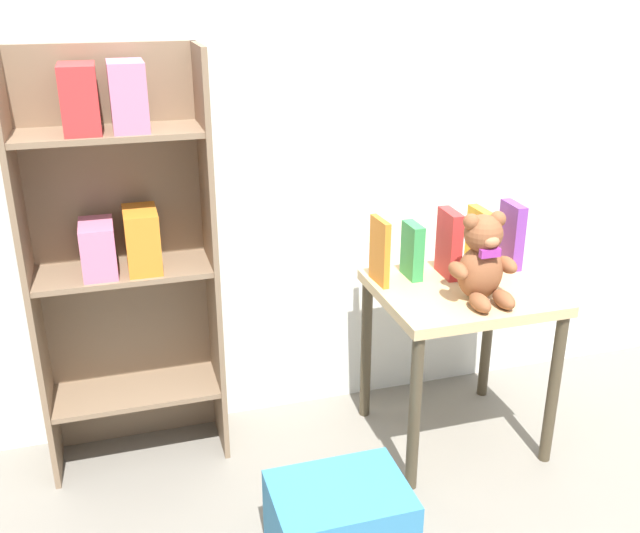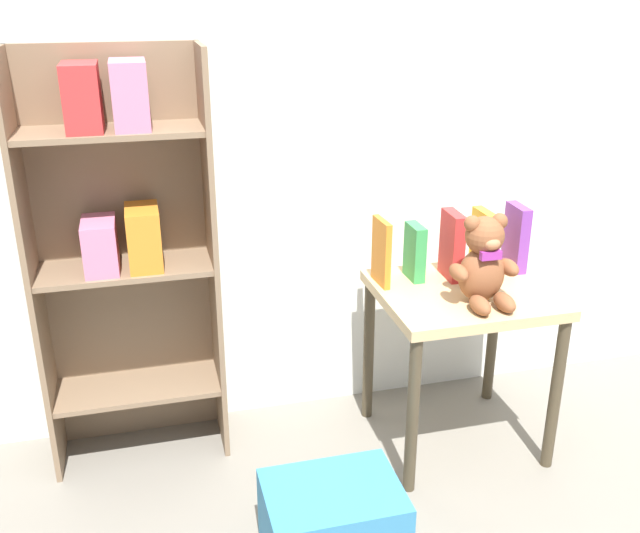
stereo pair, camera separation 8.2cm
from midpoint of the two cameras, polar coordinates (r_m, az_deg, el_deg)
name	(u,v)px [view 1 (the left image)]	position (r m, az deg, el deg)	size (l,w,h in m)	color
wall_back	(369,78)	(2.57, 3.01, 14.86)	(4.80, 0.06, 2.50)	silver
bookshelf_side	(120,240)	(2.38, -16.65, 2.07)	(0.58, 0.26, 1.39)	#7F664C
display_table	(459,312)	(2.49, 10.17, -3.64)	(0.57, 0.51, 0.60)	tan
teddy_bear	(483,261)	(2.32, 11.90, 0.42)	(0.22, 0.20, 0.29)	brown
book_standing_orange	(380,251)	(2.41, 3.83, 1.22)	(0.02, 0.13, 0.23)	orange
book_standing_green	(412,251)	(2.48, 6.46, 1.26)	(0.04, 0.11, 0.19)	#33934C
book_standing_red	(449,244)	(2.50, 9.36, 1.81)	(0.04, 0.13, 0.24)	red
book_standing_yellow	(478,239)	(2.58, 11.68, 2.14)	(0.04, 0.13, 0.23)	gold
book_standing_purple	(511,235)	(2.64, 14.19, 2.46)	(0.04, 0.13, 0.24)	purple
storage_bin	(340,523)	(2.17, 0.42, -19.86)	(0.39, 0.29, 0.24)	teal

